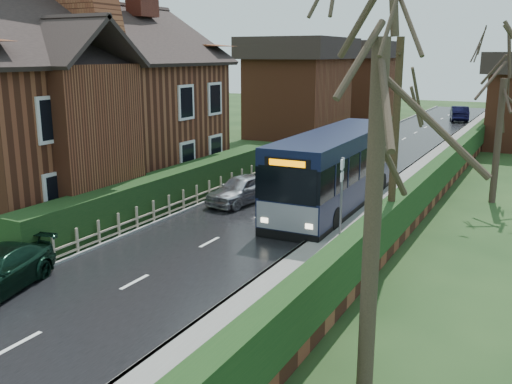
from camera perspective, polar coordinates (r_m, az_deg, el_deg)
The scene contains 17 objects.
ground at distance 18.30m, azimuth -8.04°, elevation -6.82°, with size 140.00×140.00×0.00m, color #304E21.
road at distance 26.68m, azimuth 4.52°, elevation -0.17°, with size 6.00×100.00×0.02m, color black.
pavement at distance 25.36m, azimuth 13.38°, elevation -1.10°, with size 2.50×100.00×0.14m, color slate.
kerb_right at distance 25.66m, azimuth 10.79°, elevation -0.79°, with size 0.12×100.00×0.14m, color gray.
kerb_left at distance 27.97m, azimuth -1.23°, elevation 0.60°, with size 0.12×100.00×0.10m, color gray.
front_hedge at distance 24.15m, azimuth -8.75°, elevation 0.17°, with size 1.20×16.00×1.60m, color black.
picket_fence at distance 23.81m, azimuth -7.27°, elevation -0.84°, with size 0.10×16.00×0.90m, color tan, non-canonical shape.
right_wall_hedge at distance 24.82m, azimuth 16.95°, elevation 0.62°, with size 0.60×50.00×1.80m.
brick_house at distance 26.59m, azimuth -17.86°, elevation 8.71°, with size 9.30×14.60×10.30m.
bus at distance 24.26m, azimuth 8.04°, elevation 2.18°, with size 2.63×10.63×3.21m.
car_silver at distance 24.82m, azimuth -1.46°, elevation 0.28°, with size 1.49×3.69×1.26m, color silver.
car_distant at distance 59.46m, azimuth 19.66°, elevation 7.40°, with size 1.55×4.44×1.46m, color black.
bus_stop_sign at distance 19.45m, azimuth 8.55°, elevation 0.46°, with size 0.14×0.45×2.99m.
telegraph_pole at distance 18.33m, azimuth 13.68°, elevation 4.20°, with size 0.24×0.89×6.86m.
tree_right_near at distance 10.26m, azimuth 12.60°, elevation 17.44°, with size 4.39×4.39×9.49m.
tree_right_far at distance 26.45m, azimuth 23.65°, elevation 11.17°, with size 3.97×3.97×7.67m.
tree_house_side at distance 33.23m, azimuth -12.61°, elevation 15.65°, with size 4.54×4.54×10.33m.
Camera 1 is at (10.13, -13.85, 6.35)m, focal length 40.00 mm.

